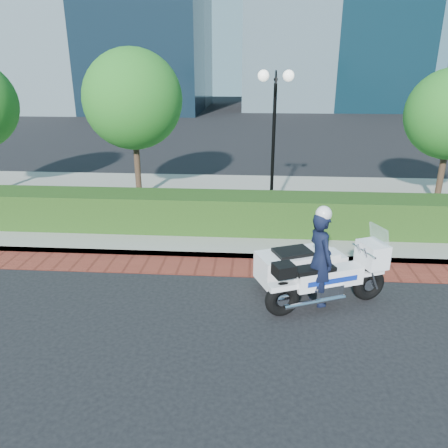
{
  "coord_description": "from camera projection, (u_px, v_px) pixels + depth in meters",
  "views": [
    {
      "loc": [
        0.48,
        -7.79,
        4.49
      ],
      "look_at": [
        -0.21,
        1.72,
        1.0
      ],
      "focal_mm": 35.0,
      "sensor_mm": 36.0,
      "label": 1
    }
  ],
  "objects": [
    {
      "name": "police_motorcycle",
      "position": [
        314.0,
        267.0,
        8.65
      ],
      "size": [
        2.68,
        2.0,
        2.11
      ],
      "rotation": [
        0.0,
        0.0,
        0.39
      ],
      "color": "black",
      "rests_on": "ground"
    },
    {
      "name": "ground",
      "position": [
        228.0,
        299.0,
        8.88
      ],
      "size": [
        120.0,
        120.0,
        0.0
      ],
      "primitive_type": "plane",
      "color": "black",
      "rests_on": "ground"
    },
    {
      "name": "lamppost",
      "position": [
        274.0,
        121.0,
        12.66
      ],
      "size": [
        1.02,
        0.7,
        4.21
      ],
      "color": "black",
      "rests_on": "sidewalk"
    },
    {
      "name": "tree_b",
      "position": [
        133.0,
        100.0,
        14.02
      ],
      "size": [
        3.2,
        3.2,
        4.89
      ],
      "color": "#332319",
      "rests_on": "sidewalk"
    },
    {
      "name": "hedge_main",
      "position": [
        237.0,
        213.0,
        12.02
      ],
      "size": [
        18.0,
        1.2,
        1.0
      ],
      "primitive_type": "cube",
      "color": "black",
      "rests_on": "sidewalk"
    },
    {
      "name": "sidewalk",
      "position": [
        240.0,
        206.0,
        14.47
      ],
      "size": [
        60.0,
        8.0,
        0.15
      ],
      "primitive_type": "cube",
      "color": "gray",
      "rests_on": "ground"
    },
    {
      "name": "brick_strip",
      "position": [
        232.0,
        267.0,
        10.28
      ],
      "size": [
        60.0,
        1.0,
        0.01
      ],
      "primitive_type": "cube",
      "color": "maroon",
      "rests_on": "ground"
    }
  ]
}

